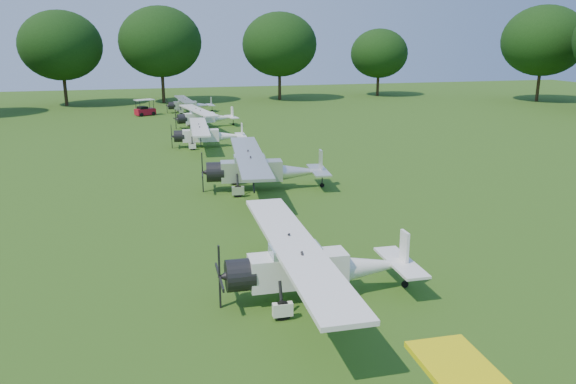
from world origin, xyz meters
name	(u,v)px	position (x,y,z in m)	size (l,w,h in m)	color
ground	(273,239)	(0.00, 0.00, 0.00)	(160.00, 160.00, 0.00)	#2A4E13
tree_belt	(351,56)	(3.57, 0.16, 8.03)	(137.36, 130.27, 14.52)	black
aircraft_3	(313,263)	(0.00, -6.07, 1.30)	(7.08, 11.26, 2.22)	white
aircraft_4	(261,167)	(1.28, 8.45, 1.38)	(7.56, 12.03, 2.36)	white
aircraft_5	(206,133)	(-0.25, 22.82, 1.13)	(6.18, 9.84, 1.94)	white
aircraft_6	(204,116)	(0.75, 33.34, 1.15)	(6.33, 10.03, 1.97)	white
aircraft_7	(189,104)	(0.32, 45.42, 1.05)	(5.71, 9.10, 1.79)	white
golf_cart	(145,110)	(-4.89, 43.88, 0.62)	(2.48, 2.05, 1.85)	#A30B21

